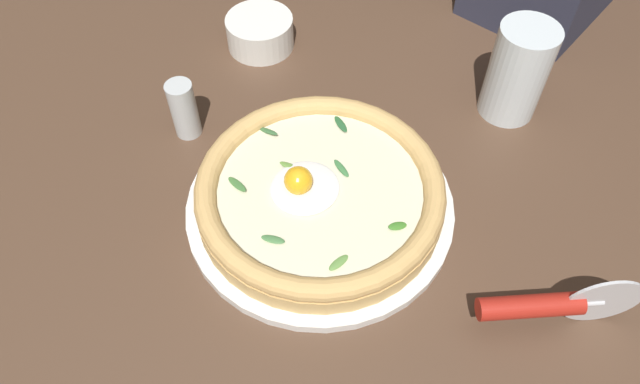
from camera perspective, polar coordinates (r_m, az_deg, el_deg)
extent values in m
cube|color=brown|center=(0.67, 1.68, -2.43)|extent=(2.40, 2.40, 0.03)
cylinder|color=white|center=(0.65, 0.00, -1.37)|extent=(0.29, 0.29, 0.01)
cylinder|color=#DBB068|center=(0.64, 0.00, -0.49)|extent=(0.27, 0.27, 0.02)
torus|color=tan|center=(0.63, 0.00, 0.44)|extent=(0.27, 0.27, 0.02)
cylinder|color=#EEE6C2|center=(0.63, 0.00, 0.22)|extent=(0.22, 0.22, 0.00)
ellipsoid|color=white|center=(0.63, -1.46, 0.43)|extent=(0.07, 0.07, 0.01)
sphere|color=yellow|center=(0.62, -2.11, 1.12)|extent=(0.03, 0.03, 0.03)
ellipsoid|color=#296034|center=(0.69, 2.01, 6.59)|extent=(0.01, 0.03, 0.00)
ellipsoid|color=#43783A|center=(0.63, -8.03, 0.75)|extent=(0.01, 0.03, 0.01)
ellipsoid|color=#608D3B|center=(0.64, -2.79, 2.42)|extent=(0.02, 0.03, 0.01)
ellipsoid|color=#4A8146|center=(0.59, -4.57, -4.57)|extent=(0.02, 0.03, 0.00)
ellipsoid|color=#40812A|center=(0.60, 7.50, -3.27)|extent=(0.02, 0.02, 0.01)
ellipsoid|color=#3C7940|center=(0.64, 2.08, 2.32)|extent=(0.01, 0.03, 0.01)
ellipsoid|color=#39693B|center=(0.68, -5.08, 5.89)|extent=(0.02, 0.03, 0.01)
ellipsoid|color=#629445|center=(0.57, 1.81, -6.84)|extent=(0.03, 0.01, 0.00)
cylinder|color=white|center=(0.85, -5.81, 15.10)|extent=(0.09, 0.09, 0.04)
cylinder|color=silver|center=(0.62, 25.65, -9.50)|extent=(0.07, 0.04, 0.07)
cylinder|color=silver|center=(0.61, 24.81, -9.62)|extent=(0.02, 0.02, 0.01)
cylinder|color=#AE2217|center=(0.59, 19.63, -10.35)|extent=(0.09, 0.07, 0.02)
cylinder|color=silver|center=(0.76, 18.50, 10.98)|extent=(0.07, 0.07, 0.12)
cylinder|color=#B62B2D|center=(0.79, 17.70, 8.68)|extent=(0.06, 0.06, 0.04)
cylinder|color=silver|center=(0.73, -13.02, 7.79)|extent=(0.03, 0.03, 0.08)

